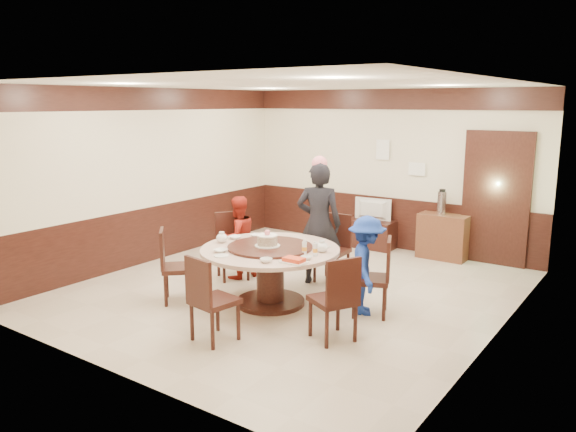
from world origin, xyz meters
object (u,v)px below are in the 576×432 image
Objects in this scene: tv_stand at (371,234)px; person_blue at (366,265)px; person_red at (238,237)px; birthday_cake at (267,240)px; side_cabinet at (443,237)px; thermos at (442,203)px; television at (372,210)px; banquet_table at (270,264)px; person_standing at (319,224)px; shrimp_platter at (294,261)px.

person_blue is at bearing -64.34° from tv_stand.
person_red reaches higher than birthday_cake.
thermos is (-0.05, 0.00, 0.56)m from side_cabinet.
thermos is (1.26, 0.03, 0.25)m from television.
banquet_table is 1.45× the size of person_blue.
person_standing reaches higher than tv_stand.
shrimp_platter reaches higher than side_cabinet.
person_red is 1.99m from shrimp_platter.
television is 1.29m from thermos.
birthday_cake is at bearing -86.02° from tv_stand.
banquet_table is at bearing 88.96° from television.
person_standing is at bearing 111.60° from shrimp_platter.
banquet_table reaches higher than tv_stand.
person_red reaches higher than banquet_table.
person_red is 1.26m from birthday_cake.
television is at bearing -178.64° from thermos.
person_red is at bearing 68.10° from television.
banquet_table is 1.01× the size of person_standing.
person_red reaches higher than tv_stand.
person_blue is at bearing 57.16° from shrimp_platter.
television is 1.78× the size of thermos.
side_cabinet is at bearing 1.31° from tv_stand.
banquet_table is at bearing 54.67° from birthday_cake.
birthday_cake is at bearing 76.06° from person_red.
shrimp_platter reaches higher than tv_stand.
person_blue is at bearing 126.75° from person_standing.
tv_stand is 1.32m from side_cabinet.
person_standing is at bearing 28.19° from person_blue.
birthday_cake is 3.62m from side_cabinet.
person_standing is at bearing 92.18° from television.
person_red is 2.87m from tv_stand.
shrimp_platter is at bearing -31.22° from banquet_table.
person_red is 3.81× the size of birthday_cake.
television is (-0.26, 3.36, 0.16)m from banquet_table.
person_blue reaches higher than banquet_table.
person_blue is 1.81× the size of television.
person_standing is 1.43× the size of person_red.
shrimp_platter is 0.38× the size of side_cabinet.
person_blue is 3.28m from tv_stand.
shrimp_platter reaches higher than banquet_table.
tv_stand is 1.26× the size of television.
person_standing is at bearing 87.68° from banquet_table.
person_blue reaches higher than television.
birthday_cake is 3.40m from television.
shrimp_platter is 0.44× the size of television.
banquet_table is 2.22× the size of side_cabinet.
tv_stand is at bearing -178.64° from thermos.
birthday_cake is 0.48× the size of television.
birthday_cake is 1.07× the size of shrimp_platter.
person_blue reaches higher than tv_stand.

